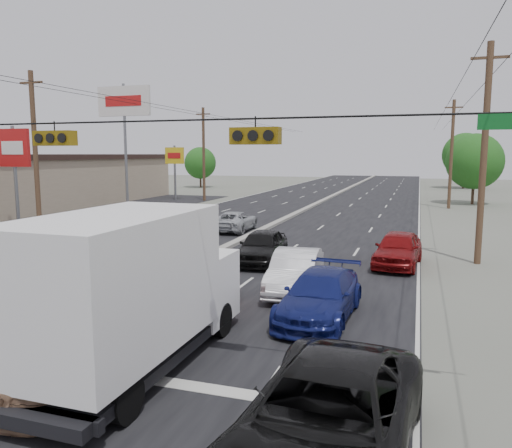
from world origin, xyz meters
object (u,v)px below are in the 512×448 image
object	(u,v)px
utility_pole_left_b	(35,154)
tree_right_far	(465,155)
queue_car_e	(398,249)
oncoming_near	(153,241)
box_truck	(133,289)
utility_pole_left_c	(204,154)
black_suv	(327,421)
utility_pole_right_c	(451,154)
tree_left_far	(200,163)
tree_right_mid	(475,161)
pole_sign_far	(175,160)
pole_sign_mid	(14,153)
tan_sedan	(87,343)
queue_car_d	(320,296)
queue_car_a	(262,247)
oncoming_far	(235,221)
utility_pole_right_b	(484,153)
red_sedan	(196,292)
pole_sign_billboard	(124,109)
queue_car_b	(295,272)

from	to	relation	value
utility_pole_left_b	tree_right_far	bearing A→B (deg)	62.61
tree_right_far	queue_car_e	world-z (taller)	tree_right_far
queue_car_e	oncoming_near	size ratio (longest dim) A/B	0.81
box_truck	tree_right_far	bearing A→B (deg)	80.17
utility_pole_left_c	black_suv	size ratio (longest dim) A/B	1.71
box_truck	utility_pole_right_c	bearing A→B (deg)	77.62
tree_right_far	utility_pole_right_c	bearing A→B (deg)	-96.65
tree_left_far	tree_right_mid	bearing A→B (deg)	-22.07
pole_sign_far	queue_car_e	bearing A→B (deg)	-46.93
pole_sign_mid	tree_right_far	xyz separation A→B (m)	(33.00, 52.00, -0.16)
tan_sedan	queue_car_d	xyz separation A→B (m)	(4.31, 5.68, -0.09)
pole_sign_mid	queue_car_a	xyz separation A→B (m)	(19.88, -5.99, -4.34)
oncoming_far	black_suv	bearing A→B (deg)	111.33
utility_pole_right_b	red_sedan	world-z (taller)	utility_pole_right_b
black_suv	tree_left_far	bearing A→B (deg)	119.47
red_sedan	oncoming_far	size ratio (longest dim) A/B	0.80
tree_right_mid	queue_car_a	xyz separation A→B (m)	(-12.12, -32.99, -3.56)
tree_right_far	queue_car_d	xyz separation A→B (m)	(-9.00, -65.08, -4.23)
utility_pole_right_b	pole_sign_far	size ratio (longest dim) A/B	1.67
utility_pole_left_c	queue_car_a	world-z (taller)	utility_pole_left_c
utility_pole_right_c	red_sedan	size ratio (longest dim) A/B	2.64
queue_car_d	pole_sign_billboard	bearing A→B (deg)	135.57
utility_pole_right_c	pole_sign_billboard	bearing A→B (deg)	-156.04
queue_car_d	queue_car_a	bearing A→B (deg)	122.76
pole_sign_far	black_suv	world-z (taller)	pole_sign_far
tree_left_far	tree_right_far	size ratio (longest dim) A/B	0.75
red_sedan	queue_car_b	world-z (taller)	queue_car_b
pole_sign_mid	tree_right_mid	distance (m)	41.88
tan_sedan	queue_car_e	distance (m)	15.38
utility_pole_left_c	queue_car_b	xyz separation A→B (m)	(18.05, -32.35, -4.34)
red_sedan	queue_car_e	size ratio (longest dim) A/B	0.82
box_truck	queue_car_b	bearing A→B (deg)	75.32
pole_sign_billboard	box_truck	xyz separation A→B (m)	(18.00, -28.02, -6.93)
pole_sign_billboard	queue_car_e	size ratio (longest dim) A/B	2.37
utility_pole_left_c	queue_car_d	world-z (taller)	utility_pole_left_c
utility_pole_left_c	red_sedan	world-z (taller)	utility_pole_left_c
tree_right_far	box_truck	world-z (taller)	tree_right_far
black_suv	queue_car_e	distance (m)	15.68
black_suv	red_sedan	bearing A→B (deg)	132.11
oncoming_near	queue_car_a	bearing A→B (deg)	178.51
tree_right_far	black_suv	size ratio (longest dim) A/B	1.40
utility_pole_right_b	box_truck	size ratio (longest dim) A/B	1.34
utility_pole_left_c	oncoming_near	bearing A→B (deg)	-70.84
utility_pole_left_b	tree_right_mid	xyz separation A→B (m)	(27.50, 30.00, -0.77)
pole_sign_billboard	queue_car_e	distance (m)	28.86
utility_pole_right_c	queue_car_a	size ratio (longest dim) A/B	2.19
pole_sign_far	utility_pole_left_c	bearing A→B (deg)	0.00
tree_right_far	red_sedan	size ratio (longest dim) A/B	2.16
utility_pole_right_b	tan_sedan	distance (m)	19.05
red_sedan	tree_right_far	bearing A→B (deg)	84.48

